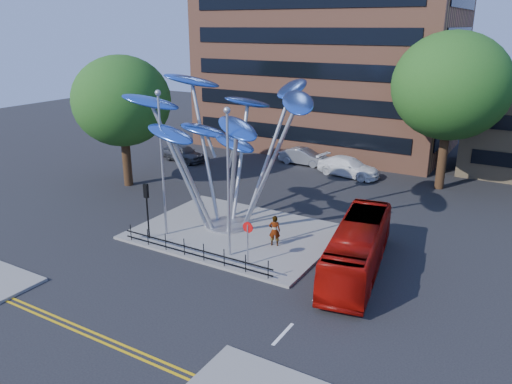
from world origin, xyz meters
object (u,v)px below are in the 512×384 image
Objects in this scene: no_entry_sign_island at (248,236)px; leaf_sculpture at (226,121)px; street_lamp_right at (228,170)px; parked_car_mid at (304,157)px; red_bus at (358,248)px; tree_left at (122,101)px; street_lamp_left at (162,152)px; pedestrian at (275,231)px; traffic_light_island at (147,199)px; parked_car_right at (348,167)px; tree_right at (451,86)px; parked_car_left at (183,153)px.

leaf_sculpture is at bearing 134.33° from no_entry_sign_island.
street_lamp_right reaches higher than parked_car_mid.
tree_left is at bearing 157.00° from red_bus.
leaf_sculpture is 1.45× the size of street_lamp_left.
street_lamp_left is 4.77× the size of pedestrian.
traffic_light_island is (-5.50, -0.50, -2.48)m from street_lamp_right.
red_bus is 1.74× the size of parked_car_right.
traffic_light_island is 12.52m from red_bus.
tree_right is 2.19× the size of parked_car_right.
no_entry_sign_island is (6.50, -0.98, -3.54)m from street_lamp_left.
tree_left is 16.19m from street_lamp_right.
parked_car_right is at bearing 80.22° from leaf_sculpture.
parked_car_right is at bearing -104.90° from parked_car_mid.
parked_car_right is at bearing -69.23° from parked_car_left.
pedestrian is (0.04, 2.90, -0.74)m from no_entry_sign_island.
street_lamp_right is at bearing 35.69° from pedestrian.
leaf_sculpture is 7.22m from pedestrian.
pedestrian is 0.40× the size of parked_car_mid.
tree_right is 1.38× the size of street_lamp_left.
no_entry_sign_island is 5.79m from red_bus.
street_lamp_left is (-12.50, -18.50, -2.68)m from tree_right.
street_lamp_left is at bearing 177.65° from red_bus.
tree_right is 24.06m from traffic_light_island.
leaf_sculpture is 1.53× the size of street_lamp_right.
tree_left is (-22.00, -12.00, -1.24)m from tree_right.
parked_car_right is (4.92, -1.42, 0.05)m from parked_car_mid.
tree_left is at bearing -165.72° from parked_car_left.
tree_left reaches higher than parked_car_mid.
pedestrian reaches higher than parked_car_right.
no_entry_sign_island is at bearing -45.67° from leaf_sculpture.
traffic_light_island is at bearing 172.67° from parked_car_right.
red_bus is 2.06× the size of parked_car_left.
tree_right is 24.26m from parked_car_left.
parked_car_left is (-15.34, 15.22, -4.30)m from street_lamp_right.
traffic_light_island is 0.62× the size of parked_car_right.
red_bus is at bearing 153.82° from pedestrian.
parked_car_mid is at bearing 103.83° from street_lamp_right.
pedestrian is at bearing 89.19° from no_entry_sign_island.
pedestrian is (-5.15, 0.39, -0.27)m from red_bus.
traffic_light_island is 0.36× the size of red_bus.
traffic_light_island is at bearing -123.69° from tree_right.
tree_left reaches higher than pedestrian.
traffic_light_island is at bearing -39.81° from tree_left.
tree_left is 10.21m from parked_car_left.
tree_left reaches higher than leaf_sculpture.
parked_car_mid is at bearing 82.68° from parked_car_right.
red_bus is at bearing 25.80° from no_entry_sign_island.
no_entry_sign_island is (-6.00, -19.48, -6.22)m from tree_right.
parked_car_left is (-22.84, -3.78, -7.24)m from tree_right.
street_lamp_right is (14.50, -7.00, -1.70)m from tree_left.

